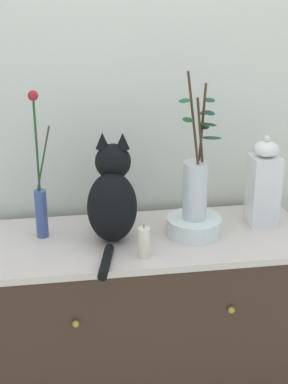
{
  "coord_description": "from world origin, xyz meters",
  "views": [
    {
      "loc": [
        -0.29,
        -1.9,
        1.77
      ],
      "look_at": [
        0.0,
        0.0,
        1.02
      ],
      "focal_mm": 53.7,
      "sensor_mm": 36.0,
      "label": 1
    }
  ],
  "objects_px": {
    "bowl_porcelain": "(194,225)",
    "jar_lidded_porcelain": "(264,184)",
    "vase_glass_clear": "(195,184)",
    "vase_slim_green": "(40,198)",
    "candle_pillar": "(144,243)",
    "cat_sitting": "(112,198)",
    "sideboard": "(144,332)"
  },
  "relations": [
    {
      "from": "jar_lidded_porcelain",
      "to": "sideboard",
      "type": "bearing_deg",
      "value": -172.94
    },
    {
      "from": "jar_lidded_porcelain",
      "to": "candle_pillar",
      "type": "relative_size",
      "value": 2.93
    },
    {
      "from": "candle_pillar",
      "to": "vase_slim_green",
      "type": "bearing_deg",
      "value": 147.51
    },
    {
      "from": "cat_sitting",
      "to": "vase_glass_clear",
      "type": "height_order",
      "value": "vase_glass_clear"
    },
    {
      "from": "sideboard",
      "to": "candle_pillar",
      "type": "relative_size",
      "value": 10.15
    },
    {
      "from": "vase_slim_green",
      "to": "bowl_porcelain",
      "type": "relative_size",
      "value": 2.65
    },
    {
      "from": "cat_sitting",
      "to": "candle_pillar",
      "type": "xyz_separation_m",
      "value": [
        0.09,
        -0.16,
        -0.11
      ]
    },
    {
      "from": "vase_slim_green",
      "to": "cat_sitting",
      "type": "bearing_deg",
      "value": -12.28
    },
    {
      "from": "cat_sitting",
      "to": "vase_slim_green",
      "type": "distance_m",
      "value": 0.26
    },
    {
      "from": "vase_glass_clear",
      "to": "candle_pillar",
      "type": "distance_m",
      "value": 0.3
    },
    {
      "from": "candle_pillar",
      "to": "sideboard",
      "type": "bearing_deg",
      "value": 81.04
    },
    {
      "from": "candle_pillar",
      "to": "vase_glass_clear",
      "type": "bearing_deg",
      "value": 36.17
    },
    {
      "from": "sideboard",
      "to": "vase_slim_green",
      "type": "height_order",
      "value": "vase_slim_green"
    },
    {
      "from": "bowl_porcelain",
      "to": "cat_sitting",
      "type": "bearing_deg",
      "value": 178.76
    },
    {
      "from": "bowl_porcelain",
      "to": "jar_lidded_porcelain",
      "type": "height_order",
      "value": "jar_lidded_porcelain"
    },
    {
      "from": "sideboard",
      "to": "candle_pillar",
      "type": "bearing_deg",
      "value": -98.96
    },
    {
      "from": "jar_lidded_porcelain",
      "to": "cat_sitting",
      "type": "bearing_deg",
      "value": -175.33
    },
    {
      "from": "bowl_porcelain",
      "to": "jar_lidded_porcelain",
      "type": "bearing_deg",
      "value": 10.88
    },
    {
      "from": "vase_slim_green",
      "to": "jar_lidded_porcelain",
      "type": "xyz_separation_m",
      "value": [
        0.84,
        -0.01,
        0.01
      ]
    },
    {
      "from": "cat_sitting",
      "to": "candle_pillar",
      "type": "bearing_deg",
      "value": -61.3
    },
    {
      "from": "bowl_porcelain",
      "to": "jar_lidded_porcelain",
      "type": "xyz_separation_m",
      "value": [
        0.28,
        0.05,
        0.13
      ]
    },
    {
      "from": "cat_sitting",
      "to": "candle_pillar",
      "type": "distance_m",
      "value": 0.22
    },
    {
      "from": "vase_glass_clear",
      "to": "candle_pillar",
      "type": "height_order",
      "value": "vase_glass_clear"
    },
    {
      "from": "vase_slim_green",
      "to": "jar_lidded_porcelain",
      "type": "bearing_deg",
      "value": -0.53
    },
    {
      "from": "sideboard",
      "to": "candle_pillar",
      "type": "distance_m",
      "value": 0.5
    },
    {
      "from": "vase_glass_clear",
      "to": "jar_lidded_porcelain",
      "type": "relative_size",
      "value": 1.53
    },
    {
      "from": "bowl_porcelain",
      "to": "jar_lidded_porcelain",
      "type": "distance_m",
      "value": 0.32
    },
    {
      "from": "cat_sitting",
      "to": "jar_lidded_porcelain",
      "type": "distance_m",
      "value": 0.59
    },
    {
      "from": "vase_slim_green",
      "to": "bowl_porcelain",
      "type": "height_order",
      "value": "vase_slim_green"
    },
    {
      "from": "vase_slim_green",
      "to": "vase_glass_clear",
      "type": "relative_size",
      "value": 1.01
    },
    {
      "from": "vase_glass_clear",
      "to": "vase_slim_green",
      "type": "bearing_deg",
      "value": 173.48
    },
    {
      "from": "bowl_porcelain",
      "to": "candle_pillar",
      "type": "xyz_separation_m",
      "value": [
        -0.21,
        -0.16,
        0.02
      ]
    }
  ]
}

